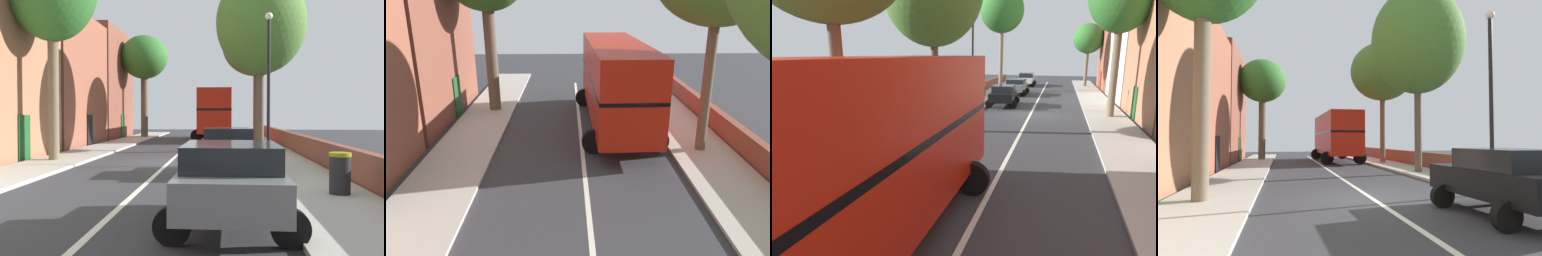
% 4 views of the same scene
% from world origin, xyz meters
% --- Properties ---
extents(ground_plane, '(84.00, 84.00, 0.00)m').
position_xyz_m(ground_plane, '(0.00, 0.00, 0.00)').
color(ground_plane, '#333338').
extents(road_centre_line, '(0.16, 54.00, 0.01)m').
position_xyz_m(road_centre_line, '(0.00, 0.00, 0.00)').
color(road_centre_line, silver).
rests_on(road_centre_line, ground).
extents(sidewalk_left, '(2.60, 60.00, 0.12)m').
position_xyz_m(sidewalk_left, '(-4.90, 0.00, 0.06)').
color(sidewalk_left, '#B2ADA3').
rests_on(sidewalk_left, ground).
extents(sidewalk_right, '(2.60, 60.00, 0.12)m').
position_xyz_m(sidewalk_right, '(4.90, 0.00, 0.06)').
color(sidewalk_right, '#B2ADA3').
rests_on(sidewalk_right, ground).
extents(boundary_wall_right, '(0.36, 54.00, 1.06)m').
position_xyz_m(boundary_wall_right, '(6.45, 0.00, 0.53)').
color(boundary_wall_right, brown).
rests_on(boundary_wall_right, ground).
extents(double_decker_bus, '(3.65, 10.26, 4.06)m').
position_xyz_m(double_decker_bus, '(1.70, 17.32, 2.35)').
color(double_decker_bus, '#B31B0D').
rests_on(double_decker_bus, ground).
extents(parked_car_black_right_0, '(2.61, 3.98, 1.64)m').
position_xyz_m(parked_car_black_right_0, '(2.50, -3.00, 0.94)').
color(parked_car_black_right_0, black).
rests_on(parked_car_black_right_0, ground).
extents(parked_car_grey_right_1, '(2.58, 4.12, 1.59)m').
position_xyz_m(parked_car_grey_right_1, '(2.50, -10.55, 0.92)').
color(parked_car_grey_right_1, slate).
rests_on(parked_car_grey_right_1, ground).
extents(street_tree_right_1, '(5.16, 5.16, 10.21)m').
position_xyz_m(street_tree_right_1, '(4.55, 6.54, 7.37)').
color(street_tree_right_1, brown).
rests_on(street_tree_right_1, sidewalk_right).
extents(street_tree_right_3, '(5.04, 5.04, 9.40)m').
position_xyz_m(street_tree_right_3, '(4.86, 13.87, 7.22)').
color(street_tree_right_3, brown).
rests_on(street_tree_right_3, sidewalk_right).
extents(street_tree_left_4, '(4.23, 4.23, 9.08)m').
position_xyz_m(street_tree_left_4, '(-4.65, 19.93, 7.13)').
color(street_tree_left_4, brown).
rests_on(street_tree_left_4, sidewalk_left).
extents(lamppost_right, '(0.32, 0.32, 6.31)m').
position_xyz_m(lamppost_right, '(4.30, -0.13, 3.81)').
color(lamppost_right, black).
rests_on(lamppost_right, sidewalk_right).
extents(litter_bin_right, '(0.55, 0.55, 1.05)m').
position_xyz_m(litter_bin_right, '(5.30, -7.61, 0.65)').
color(litter_bin_right, black).
rests_on(litter_bin_right, sidewalk_right).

